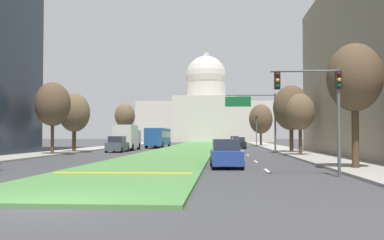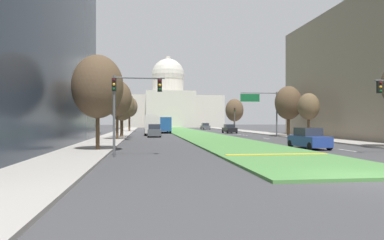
{
  "view_description": "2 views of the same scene",
  "coord_description": "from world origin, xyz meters",
  "px_view_note": "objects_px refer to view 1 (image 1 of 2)",
  "views": [
    {
      "loc": [
        4.78,
        -11.61,
        2.0
      ],
      "look_at": [
        0.33,
        53.12,
        4.16
      ],
      "focal_mm": 41.19,
      "sensor_mm": 36.0,
      "label": 1
    },
    {
      "loc": [
        -8.33,
        -12.29,
        2.31
      ],
      "look_at": [
        -1.91,
        36.19,
        2.41
      ],
      "focal_mm": 32.89,
      "sensor_mm": 36.0,
      "label": 2
    }
  ],
  "objects_px": {
    "sedan_lead_stopped": "(226,154)",
    "overhead_guide_sign": "(256,110)",
    "box_truck_delivery": "(127,137)",
    "capitol_building": "(206,115)",
    "street_tree_right_distant": "(261,119)",
    "street_tree_right_far": "(291,108)",
    "sedan_distant": "(239,143)",
    "sedan_midblock": "(117,145)",
    "sedan_very_far": "(234,140)",
    "street_tree_left_mid": "(53,104)",
    "city_bus": "(158,136)",
    "traffic_light_far_right": "(256,126)",
    "street_tree_left_distant": "(125,116)",
    "traffic_light_near_right": "(321,97)",
    "street_tree_left_far": "(74,113)",
    "sedan_far_horizon": "(154,141)",
    "street_tree_right_mid": "(300,112)",
    "street_tree_right_near": "(355,78)"
  },
  "relations": [
    {
      "from": "street_tree_right_distant",
      "to": "box_truck_delivery",
      "type": "relative_size",
      "value": 1.12
    },
    {
      "from": "traffic_light_far_right",
      "to": "street_tree_left_distant",
      "type": "bearing_deg",
      "value": 175.12
    },
    {
      "from": "box_truck_delivery",
      "to": "overhead_guide_sign",
      "type": "bearing_deg",
      "value": -24.53
    },
    {
      "from": "traffic_light_near_right",
      "to": "sedan_lead_stopped",
      "type": "xyz_separation_m",
      "value": [
        -4.46,
        5.44,
        -2.99
      ]
    },
    {
      "from": "street_tree_right_distant",
      "to": "street_tree_right_far",
      "type": "bearing_deg",
      "value": -88.31
    },
    {
      "from": "capitol_building",
      "to": "street_tree_right_far",
      "type": "height_order",
      "value": "capitol_building"
    },
    {
      "from": "street_tree_left_distant",
      "to": "city_bus",
      "type": "distance_m",
      "value": 9.93
    },
    {
      "from": "capitol_building",
      "to": "sedan_very_far",
      "type": "height_order",
      "value": "capitol_building"
    },
    {
      "from": "street_tree_left_far",
      "to": "box_truck_delivery",
      "type": "distance_m",
      "value": 9.24
    },
    {
      "from": "overhead_guide_sign",
      "to": "street_tree_right_far",
      "type": "distance_m",
      "value": 3.76
    },
    {
      "from": "street_tree_right_near",
      "to": "sedan_distant",
      "type": "relative_size",
      "value": 1.67
    },
    {
      "from": "traffic_light_far_right",
      "to": "overhead_guide_sign",
      "type": "height_order",
      "value": "overhead_guide_sign"
    },
    {
      "from": "street_tree_left_far",
      "to": "sedan_far_horizon",
      "type": "bearing_deg",
      "value": 81.28
    },
    {
      "from": "street_tree_right_near",
      "to": "street_tree_right_far",
      "type": "height_order",
      "value": "street_tree_right_far"
    },
    {
      "from": "street_tree_right_far",
      "to": "sedan_very_far",
      "type": "distance_m",
      "value": 42.99
    },
    {
      "from": "sedan_very_far",
      "to": "street_tree_left_mid",
      "type": "bearing_deg",
      "value": -111.18
    },
    {
      "from": "street_tree_left_far",
      "to": "sedan_distant",
      "type": "height_order",
      "value": "street_tree_left_far"
    },
    {
      "from": "sedan_far_horizon",
      "to": "sedan_very_far",
      "type": "relative_size",
      "value": 1.0
    },
    {
      "from": "street_tree_left_mid",
      "to": "street_tree_right_distant",
      "type": "relative_size",
      "value": 0.99
    },
    {
      "from": "traffic_light_near_right",
      "to": "traffic_light_far_right",
      "type": "relative_size",
      "value": 1.0
    },
    {
      "from": "street_tree_right_mid",
      "to": "street_tree_left_far",
      "type": "bearing_deg",
      "value": 164.66
    },
    {
      "from": "street_tree_right_near",
      "to": "sedan_far_horizon",
      "type": "relative_size",
      "value": 1.71
    },
    {
      "from": "sedan_lead_stopped",
      "to": "sedan_far_horizon",
      "type": "bearing_deg",
      "value": 103.85
    },
    {
      "from": "sedan_far_horizon",
      "to": "box_truck_delivery",
      "type": "distance_m",
      "value": 20.77
    },
    {
      "from": "sedan_distant",
      "to": "overhead_guide_sign",
      "type": "bearing_deg",
      "value": -84.78
    },
    {
      "from": "sedan_lead_stopped",
      "to": "city_bus",
      "type": "distance_m",
      "value": 41.44
    },
    {
      "from": "city_bus",
      "to": "overhead_guide_sign",
      "type": "bearing_deg",
      "value": -54.47
    },
    {
      "from": "street_tree_left_far",
      "to": "city_bus",
      "type": "distance_m",
      "value": 20.65
    },
    {
      "from": "sedan_lead_stopped",
      "to": "sedan_very_far",
      "type": "distance_m",
      "value": 63.78
    },
    {
      "from": "sedan_very_far",
      "to": "street_tree_left_far",
      "type": "bearing_deg",
      "value": -113.63
    },
    {
      "from": "traffic_light_near_right",
      "to": "street_tree_right_distant",
      "type": "relative_size",
      "value": 0.72
    },
    {
      "from": "sedan_distant",
      "to": "sedan_far_horizon",
      "type": "xyz_separation_m",
      "value": [
        -14.25,
        13.08,
        0.04
      ]
    },
    {
      "from": "street_tree_right_mid",
      "to": "street_tree_left_far",
      "type": "xyz_separation_m",
      "value": [
        -23.47,
        6.44,
        0.34
      ]
    },
    {
      "from": "sedan_distant",
      "to": "street_tree_right_near",
      "type": "bearing_deg",
      "value": -82.22
    },
    {
      "from": "traffic_light_near_right",
      "to": "street_tree_left_distant",
      "type": "distance_m",
      "value": 56.31
    },
    {
      "from": "capitol_building",
      "to": "street_tree_right_distant",
      "type": "xyz_separation_m",
      "value": [
        11.39,
        -53.85,
        -3.21
      ]
    },
    {
      "from": "traffic_light_near_right",
      "to": "traffic_light_far_right",
      "type": "distance_m",
      "value": 50.31
    },
    {
      "from": "street_tree_left_distant",
      "to": "sedan_far_horizon",
      "type": "relative_size",
      "value": 1.74
    },
    {
      "from": "traffic_light_near_right",
      "to": "box_truck_delivery",
      "type": "bearing_deg",
      "value": 116.26
    },
    {
      "from": "city_bus",
      "to": "street_tree_left_distant",
      "type": "bearing_deg",
      "value": 135.59
    },
    {
      "from": "sedan_lead_stopped",
      "to": "overhead_guide_sign",
      "type": "bearing_deg",
      "value": 80.8
    },
    {
      "from": "sedan_far_horizon",
      "to": "box_truck_delivery",
      "type": "height_order",
      "value": "box_truck_delivery"
    },
    {
      "from": "street_tree_left_distant",
      "to": "sedan_distant",
      "type": "height_order",
      "value": "street_tree_left_distant"
    },
    {
      "from": "traffic_light_far_right",
      "to": "sedan_far_horizon",
      "type": "height_order",
      "value": "traffic_light_far_right"
    },
    {
      "from": "sedan_very_far",
      "to": "box_truck_delivery",
      "type": "height_order",
      "value": "box_truck_delivery"
    },
    {
      "from": "capitol_building",
      "to": "street_tree_right_distant",
      "type": "relative_size",
      "value": 5.22
    },
    {
      "from": "street_tree_left_mid",
      "to": "sedan_very_far",
      "type": "relative_size",
      "value": 1.69
    },
    {
      "from": "sedan_lead_stopped",
      "to": "sedan_very_far",
      "type": "relative_size",
      "value": 1.02
    },
    {
      "from": "sedan_very_far",
      "to": "city_bus",
      "type": "xyz_separation_m",
      "value": [
        -12.28,
        -23.54,
        0.97
      ]
    },
    {
      "from": "sedan_midblock",
      "to": "sedan_very_far",
      "type": "xyz_separation_m",
      "value": [
        14.38,
        41.16,
        -0.05
      ]
    }
  ]
}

